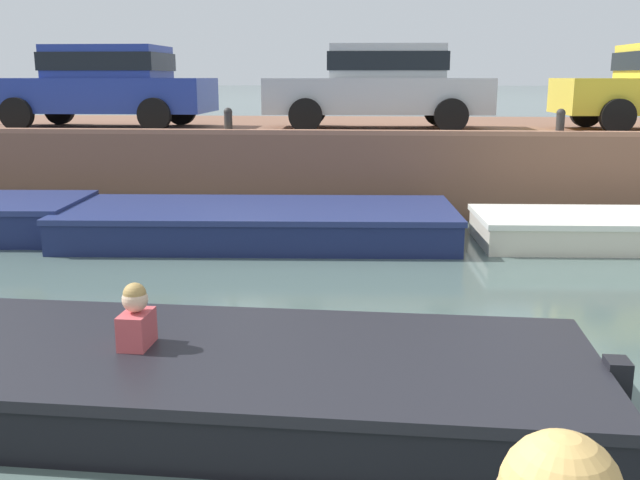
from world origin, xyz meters
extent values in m
plane|color=#4C605B|center=(0.00, 5.34, 0.00)|extent=(400.00, 400.00, 0.00)
cube|color=brown|center=(0.00, 13.68, 0.72)|extent=(60.00, 6.00, 1.44)
cube|color=#9F6C52|center=(0.00, 10.80, 1.48)|extent=(60.00, 0.24, 0.08)
cube|color=navy|center=(-0.67, 8.93, 0.22)|extent=(5.84, 2.42, 0.44)
cube|color=navy|center=(-4.11, 8.76, 0.22)|extent=(1.20, 1.24, 0.44)
cube|color=navy|center=(-0.67, 8.93, 0.48)|extent=(5.90, 2.49, 0.08)
cube|color=brown|center=(-0.24, 8.95, 0.38)|extent=(0.33, 1.95, 0.06)
cube|color=silver|center=(4.78, 9.03, 0.19)|extent=(4.46, 1.76, 0.37)
cube|color=white|center=(4.78, 9.03, 0.41)|extent=(4.52, 1.82, 0.08)
cube|color=brown|center=(4.45, 9.02, 0.31)|extent=(0.29, 1.45, 0.06)
cube|color=black|center=(0.04, 3.38, 0.19)|extent=(5.18, 2.13, 0.39)
cube|color=black|center=(0.04, 3.38, 0.43)|extent=(5.25, 2.19, 0.08)
cube|color=brown|center=(0.42, 3.36, 0.33)|extent=(0.31, 1.73, 0.06)
cube|color=black|center=(2.69, 3.26, 0.29)|extent=(0.17, 0.21, 0.45)
cube|color=#C64C51|center=(-0.72, 3.41, 0.51)|extent=(0.21, 0.33, 0.44)
sphere|color=beige|center=(-0.72, 3.41, 0.83)|extent=(0.19, 0.19, 0.19)
sphere|color=tan|center=(-0.72, 3.41, 0.87)|extent=(0.17, 0.17, 0.17)
cube|color=#233893|center=(-4.21, 12.24, 2.06)|extent=(4.17, 1.79, 0.64)
cube|color=#233893|center=(-4.05, 12.24, 2.68)|extent=(2.09, 1.56, 0.60)
cube|color=black|center=(-4.05, 12.24, 2.68)|extent=(2.18, 1.60, 0.33)
cylinder|color=black|center=(-5.51, 11.35, 1.74)|extent=(0.60, 0.19, 0.60)
cylinder|color=black|center=(-5.49, 13.15, 1.74)|extent=(0.60, 0.19, 0.60)
cylinder|color=black|center=(-2.93, 11.33, 1.74)|extent=(0.60, 0.19, 0.60)
cylinder|color=black|center=(-2.92, 13.13, 1.74)|extent=(0.60, 0.19, 0.60)
cube|color=#B7BABC|center=(1.07, 12.24, 2.06)|extent=(4.19, 1.88, 0.64)
cube|color=#B7BABC|center=(1.23, 12.24, 2.68)|extent=(2.11, 1.61, 0.60)
cube|color=black|center=(1.23, 12.24, 2.68)|extent=(2.19, 1.65, 0.33)
cylinder|color=black|center=(-0.19, 11.30, 1.74)|extent=(0.60, 0.20, 0.60)
cylinder|color=black|center=(-0.24, 13.11, 1.74)|extent=(0.60, 0.20, 0.60)
cylinder|color=black|center=(2.38, 11.37, 1.74)|extent=(0.60, 0.20, 0.60)
cylinder|color=black|center=(2.33, 13.18, 1.74)|extent=(0.60, 0.20, 0.60)
cylinder|color=black|center=(5.22, 11.35, 1.74)|extent=(0.60, 0.20, 0.60)
cylinder|color=black|center=(5.17, 13.05, 1.74)|extent=(0.60, 0.20, 0.60)
cylinder|color=#2D2B28|center=(-1.50, 10.93, 1.62)|extent=(0.14, 0.14, 0.35)
sphere|color=#2D2B28|center=(-1.50, 10.93, 1.81)|extent=(0.15, 0.15, 0.15)
cylinder|color=#2D2B28|center=(4.15, 10.93, 1.62)|extent=(0.14, 0.14, 0.35)
sphere|color=#2D2B28|center=(4.15, 10.93, 1.81)|extent=(0.15, 0.15, 0.15)
camera|label=1|loc=(0.98, -1.44, 2.41)|focal=40.00mm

